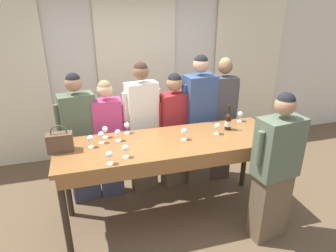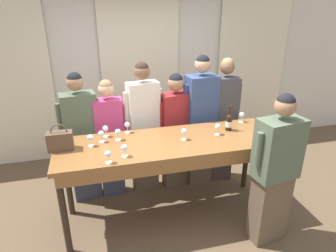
% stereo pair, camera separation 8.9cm
% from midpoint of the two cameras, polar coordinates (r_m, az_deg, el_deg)
% --- Properties ---
extents(ground_plane, '(18.00, 18.00, 0.00)m').
position_cam_midpoint_polar(ground_plane, '(3.98, -0.33, -16.44)').
color(ground_plane, brown).
extents(wall_back, '(12.00, 0.06, 2.80)m').
position_cam_midpoint_polar(wall_back, '(5.15, -6.46, 10.19)').
color(wall_back, beige).
rests_on(wall_back, ground_plane).
extents(curtain_panel_left, '(1.29, 0.03, 2.69)m').
position_cam_midpoint_polar(curtain_panel_left, '(5.18, -29.31, 6.83)').
color(curtain_panel_left, beige).
rests_on(curtain_panel_left, ground_plane).
extents(curtain_panel_center, '(1.29, 0.03, 2.69)m').
position_cam_midpoint_polar(curtain_panel_center, '(5.10, -6.31, 9.42)').
color(curtain_panel_center, beige).
rests_on(curtain_panel_center, ground_plane).
extents(curtain_panel_right, '(1.29, 0.03, 2.69)m').
position_cam_midpoint_polar(curtain_panel_right, '(5.79, 14.35, 10.49)').
color(curtain_panel_right, beige).
rests_on(curtain_panel_right, ground_plane).
extents(tasting_bar, '(2.55, 0.82, 1.04)m').
position_cam_midpoint_polar(tasting_bar, '(3.44, -0.25, -4.61)').
color(tasting_bar, brown).
rests_on(tasting_bar, ground_plane).
extents(wine_bottle, '(0.08, 0.08, 0.31)m').
position_cam_midpoint_polar(wine_bottle, '(3.73, 10.71, 0.92)').
color(wine_bottle, black).
rests_on(wine_bottle, tasting_bar).
extents(handbag, '(0.26, 0.13, 0.30)m').
position_cam_midpoint_polar(handbag, '(3.36, -20.61, -2.85)').
color(handbag, brown).
rests_on(handbag, tasting_bar).
extents(wine_glass_front_left, '(0.07, 0.07, 0.14)m').
position_cam_midpoint_polar(wine_glass_front_left, '(3.35, -15.32, -2.41)').
color(wine_glass_front_left, white).
rests_on(wine_glass_front_left, tasting_bar).
extents(wine_glass_front_mid, '(0.07, 0.07, 0.14)m').
position_cam_midpoint_polar(wine_glass_front_mid, '(3.07, -8.95, -4.29)').
color(wine_glass_front_mid, white).
rests_on(wine_glass_front_mid, tasting_bar).
extents(wine_glass_front_right, '(0.07, 0.07, 0.14)m').
position_cam_midpoint_polar(wine_glass_front_right, '(2.98, -11.94, -5.43)').
color(wine_glass_front_right, white).
rests_on(wine_glass_front_right, tasting_bar).
extents(wine_glass_center_left, '(0.07, 0.07, 0.14)m').
position_cam_midpoint_polar(wine_glass_center_left, '(3.43, -10.25, -1.32)').
color(wine_glass_center_left, white).
rests_on(wine_glass_center_left, tasting_bar).
extents(wine_glass_center_mid, '(0.07, 0.07, 0.14)m').
position_cam_midpoint_polar(wine_glass_center_mid, '(3.61, -8.56, 0.07)').
color(wine_glass_center_mid, white).
rests_on(wine_glass_center_mid, tasting_bar).
extents(wine_glass_center_right, '(0.07, 0.07, 0.14)m').
position_cam_midpoint_polar(wine_glass_center_right, '(3.42, -13.34, -1.67)').
color(wine_glass_center_right, white).
rests_on(wine_glass_center_right, tasting_bar).
extents(wine_glass_back_left, '(0.07, 0.07, 0.14)m').
position_cam_midpoint_polar(wine_glass_back_left, '(4.03, 12.99, 2.16)').
color(wine_glass_back_left, white).
rests_on(wine_glass_back_left, tasting_bar).
extents(wine_glass_back_mid, '(0.07, 0.07, 0.14)m').
position_cam_midpoint_polar(wine_glass_back_mid, '(3.83, 16.56, 0.70)').
color(wine_glass_back_mid, white).
rests_on(wine_glass_back_mid, tasting_bar).
extents(wine_glass_back_right, '(0.07, 0.07, 0.14)m').
position_cam_midpoint_polar(wine_glass_back_right, '(3.59, 8.66, -0.11)').
color(wine_glass_back_right, white).
rests_on(wine_glass_back_right, tasting_bar).
extents(wine_glass_near_host, '(0.07, 0.07, 0.14)m').
position_cam_midpoint_polar(wine_glass_near_host, '(3.55, -12.61, -0.70)').
color(wine_glass_near_host, white).
rests_on(wine_glass_near_host, tasting_bar).
extents(wine_glass_by_bottle, '(0.07, 0.07, 0.14)m').
position_cam_midpoint_polar(wine_glass_by_bottle, '(3.41, 2.36, -1.09)').
color(wine_glass_by_bottle, white).
rests_on(wine_glass_by_bottle, tasting_bar).
extents(guest_olive_jacket, '(0.54, 0.30, 1.74)m').
position_cam_midpoint_polar(guest_olive_jacket, '(3.98, -16.98, -2.33)').
color(guest_olive_jacket, '#383D51').
rests_on(guest_olive_jacket, ground_plane).
extents(guest_pink_top, '(0.47, 0.22, 1.63)m').
position_cam_midpoint_polar(guest_pink_top, '(4.00, -11.83, -2.33)').
color(guest_pink_top, '#383D51').
rests_on(guest_pink_top, ground_plane).
extents(guest_cream_sweater, '(0.52, 0.27, 1.83)m').
position_cam_midpoint_polar(guest_cream_sweater, '(4.01, -5.48, -0.26)').
color(guest_cream_sweater, brown).
rests_on(guest_cream_sweater, ground_plane).
extents(guest_striped_shirt, '(0.51, 0.29, 1.66)m').
position_cam_midpoint_polar(guest_striped_shirt, '(4.13, 0.55, -0.71)').
color(guest_striped_shirt, brown).
rests_on(guest_striped_shirt, ground_plane).
extents(guest_navy_coat, '(0.53, 0.32, 1.88)m').
position_cam_midpoint_polar(guest_navy_coat, '(4.21, 5.22, 0.97)').
color(guest_navy_coat, brown).
rests_on(guest_navy_coat, ground_plane).
extents(guest_beige_cap, '(0.46, 0.28, 1.82)m').
position_cam_midpoint_polar(guest_beige_cap, '(4.34, 9.56, 1.29)').
color(guest_beige_cap, '#473833').
rests_on(guest_beige_cap, ground_plane).
extents(host_pouring, '(0.57, 0.33, 1.72)m').
position_cam_midpoint_polar(host_pouring, '(3.37, 18.98, -7.94)').
color(host_pouring, brown).
rests_on(host_pouring, ground_plane).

